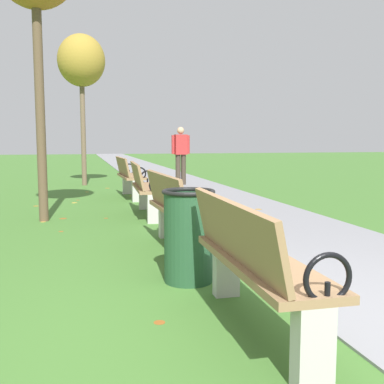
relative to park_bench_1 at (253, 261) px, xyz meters
name	(u,v)px	position (x,y,z in m)	size (l,w,h in m)	color
ground_plane	(325,329)	(0.50, -0.08, -0.49)	(80.00, 80.00, 0.00)	#42722D
paved_walkway	(141,168)	(1.69, 17.92, -0.48)	(2.37, 44.00, 0.02)	gray
park_bench_1	(253,261)	(0.00, 0.00, 0.00)	(0.49, 1.61, 0.90)	#93704C
park_bench_2	(177,209)	(0.00, 2.36, 0.00)	(0.54, 1.62, 0.90)	#93704C
park_bench_3	(145,187)	(0.00, 4.92, 0.00)	(0.54, 1.62, 0.90)	#93704C
park_bench_4	(129,176)	(0.00, 7.44, 0.00)	(0.53, 1.62, 0.90)	#93704C
tree_2	(81,62)	(-0.92, 10.59, 2.93)	(1.30, 1.30, 4.17)	brown
pedestrian_walking	(181,152)	(1.72, 9.92, 0.44)	(0.53, 0.24, 1.62)	#3D3328
trash_bin	(189,235)	(-0.15, 1.19, -0.06)	(0.48, 0.48, 0.84)	#234C2D
scattered_leaves	(134,207)	(-0.08, 5.92, -0.47)	(4.11, 11.52, 0.02)	#93511E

